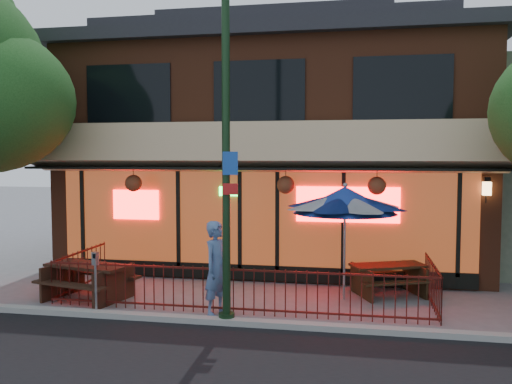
% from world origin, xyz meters
% --- Properties ---
extents(ground, '(80.00, 80.00, 0.00)m').
position_xyz_m(ground, '(0.00, 0.00, 0.00)').
color(ground, gray).
rests_on(ground, ground).
extents(curb, '(80.00, 0.25, 0.12)m').
position_xyz_m(curb, '(0.00, -0.50, 0.06)').
color(curb, '#999993').
rests_on(curb, ground).
extents(restaurant_building, '(12.96, 9.49, 8.05)m').
position_xyz_m(restaurant_building, '(0.00, 7.11, 4.13)').
color(restaurant_building, brown).
rests_on(restaurant_building, ground).
extents(patio_fence, '(8.44, 2.62, 1.00)m').
position_xyz_m(patio_fence, '(0.00, 0.50, 0.63)').
color(patio_fence, '#4A140F').
rests_on(patio_fence, ground).
extents(street_light, '(0.43, 0.32, 7.00)m').
position_xyz_m(street_light, '(0.00, -0.40, 3.15)').
color(street_light, black).
rests_on(street_light, ground).
extents(picnic_table_left, '(2.25, 1.91, 0.83)m').
position_xyz_m(picnic_table_left, '(-3.58, 0.70, 0.55)').
color(picnic_table_left, '#331D12').
rests_on(picnic_table_left, ground).
extents(picnic_table_right, '(2.13, 1.91, 0.75)m').
position_xyz_m(picnic_table_right, '(3.29, 2.40, 0.49)').
color(picnic_table_right, '#312211').
rests_on(picnic_table_right, ground).
extents(patio_umbrella, '(2.38, 2.38, 2.72)m').
position_xyz_m(patio_umbrella, '(2.26, 1.84, 2.32)').
color(patio_umbrella, gray).
rests_on(patio_umbrella, ground).
extents(pedestrian, '(0.71, 0.85, 1.98)m').
position_xyz_m(pedestrian, '(-0.33, 0.10, 0.99)').
color(pedestrian, '#516FA2').
rests_on(pedestrian, ground).
extents(parking_meter_near, '(0.14, 0.13, 1.34)m').
position_xyz_m(parking_meter_near, '(-2.82, -0.40, 0.91)').
color(parking_meter_near, gray).
rests_on(parking_meter_near, ground).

